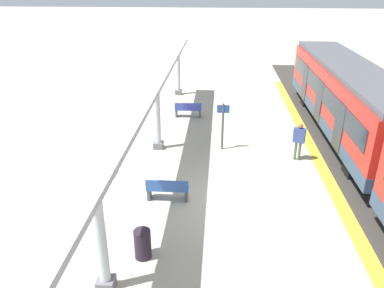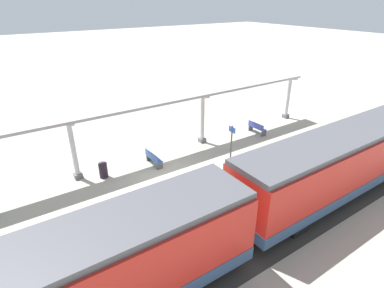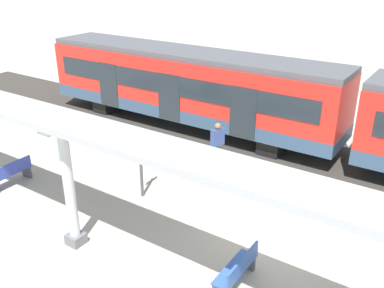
# 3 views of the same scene
# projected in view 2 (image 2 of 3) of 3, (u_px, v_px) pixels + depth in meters

# --- Properties ---
(ground_plane) EXTENTS (176.00, 176.00, 0.00)m
(ground_plane) POSITION_uv_depth(u_px,v_px,m) (175.00, 182.00, 17.12)
(ground_plane) COLOR #B0AA96
(tactile_edge_strip) EXTENTS (0.51, 33.72, 0.01)m
(tactile_edge_strip) POSITION_uv_depth(u_px,v_px,m) (216.00, 218.00, 14.37)
(tactile_edge_strip) COLOR gold
(tactile_edge_strip) RESTS_ON ground
(trackbed) EXTENTS (3.20, 45.72, 0.01)m
(trackbed) POSITION_uv_depth(u_px,v_px,m) (243.00, 242.00, 12.98)
(trackbed) COLOR #38332D
(trackbed) RESTS_ON ground
(train_near_carriage) EXTENTS (2.65, 14.14, 3.48)m
(train_near_carriage) POSITION_uv_depth(u_px,v_px,m) (346.00, 160.00, 15.64)
(train_near_carriage) COLOR red
(train_near_carriage) RESTS_ON ground
(canopy_pillar_nearest) EXTENTS (1.10, 0.44, 3.48)m
(canopy_pillar_nearest) POSITION_uv_depth(u_px,v_px,m) (288.00, 98.00, 25.53)
(canopy_pillar_nearest) COLOR slate
(canopy_pillar_nearest) RESTS_ON ground
(canopy_pillar_second) EXTENTS (1.10, 0.44, 3.48)m
(canopy_pillar_second) POSITION_uv_depth(u_px,v_px,m) (202.00, 119.00, 21.13)
(canopy_pillar_second) COLOR slate
(canopy_pillar_second) RESTS_ON ground
(canopy_pillar_third) EXTENTS (1.10, 0.44, 3.48)m
(canopy_pillar_third) POSITION_uv_depth(u_px,v_px,m) (74.00, 150.00, 16.78)
(canopy_pillar_third) COLOR slate
(canopy_pillar_third) RESTS_ON ground
(canopy_beam) EXTENTS (1.20, 27.27, 0.16)m
(canopy_beam) POSITION_uv_depth(u_px,v_px,m) (141.00, 105.00, 18.11)
(canopy_beam) COLOR #A8AAB2
(canopy_beam) RESTS_ON canopy_pillar_nearest
(bench_near_end) EXTENTS (1.50, 0.44, 0.86)m
(bench_near_end) POSITION_uv_depth(u_px,v_px,m) (153.00, 158.00, 18.73)
(bench_near_end) COLOR #3057A3
(bench_near_end) RESTS_ON ground
(bench_far_end) EXTENTS (1.51, 0.48, 0.86)m
(bench_far_end) POSITION_uv_depth(u_px,v_px,m) (257.00, 128.00, 23.09)
(bench_far_end) COLOR #3747AC
(bench_far_end) RESTS_ON ground
(trash_bin) EXTENTS (0.48, 0.48, 0.89)m
(trash_bin) POSITION_uv_depth(u_px,v_px,m) (103.00, 170.00, 17.44)
(trash_bin) COLOR #281E2D
(trash_bin) RESTS_ON ground
(platform_info_sign) EXTENTS (0.56, 0.10, 2.20)m
(platform_info_sign) POSITION_uv_depth(u_px,v_px,m) (232.00, 139.00, 19.18)
(platform_info_sign) COLOR #4C4C51
(platform_info_sign) RESTS_ON ground
(passenger_waiting_near_edge) EXTENTS (0.54, 0.39, 1.70)m
(passenger_waiting_near_edge) POSITION_uv_depth(u_px,v_px,m) (258.00, 168.00, 16.41)
(passenger_waiting_near_edge) COLOR #476344
(passenger_waiting_near_edge) RESTS_ON ground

